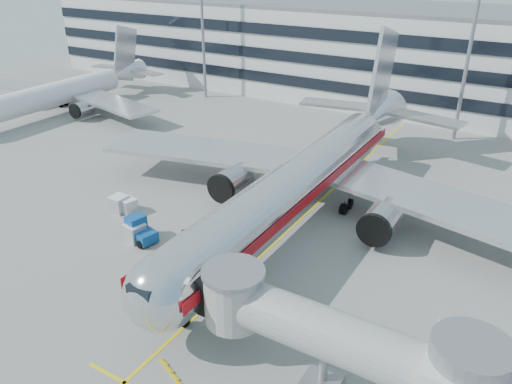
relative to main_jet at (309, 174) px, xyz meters
The scene contains 15 objects.
ground 12.46m from the main_jet, 90.00° to the right, with size 180.00×180.00×0.00m, color gray.
lead_in_line 4.57m from the main_jet, 90.00° to the right, with size 0.25×70.00×0.01m, color yellow.
stop_bar 26.07m from the main_jet, 90.00° to the right, with size 6.00×0.25×0.01m, color yellow.
main_jet is the anchor object (origin of this frame).
jet_bridge 23.18m from the main_jet, 58.30° to the right, with size 17.80×4.50×7.00m.
terminal 46.36m from the main_jet, 90.00° to the left, with size 150.00×24.25×15.60m.
light_mast_west 47.49m from the main_jet, 139.14° to the left, with size 2.40×1.20×25.45m.
light_mast_centre 33.08m from the main_jet, 75.20° to the left, with size 2.40×1.20×25.45m.
second_jet 50.74m from the main_jet, 167.39° to the left, with size 38.21×36.52×12.04m.
belt_loader 13.72m from the main_jet, 108.56° to the right, with size 4.92×3.32×2.32m.
baggage_tug 16.96m from the main_jet, 130.47° to the right, with size 3.34×2.49×2.28m.
cargo_container_left 18.36m from the main_jet, 148.93° to the right, with size 1.69×1.69×1.48m.
cargo_container_right 19.35m from the main_jet, 149.73° to the right, with size 1.59×1.59×1.68m.
cargo_container_front 17.38m from the main_jet, 130.59° to the right, with size 1.82×1.82×1.67m.
ramp_worker 17.39m from the main_jet, 129.07° to the right, with size 0.61×0.40×1.66m, color #70D516.
Camera 1 is at (18.49, -28.96, 23.93)m, focal length 35.00 mm.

